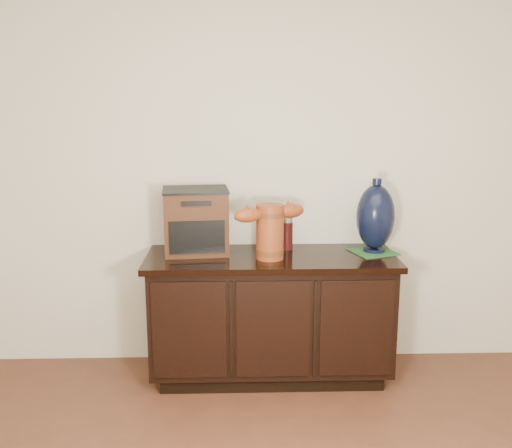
{
  "coord_description": "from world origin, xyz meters",
  "views": [
    {
      "loc": [
        -0.19,
        -1.14,
        1.69
      ],
      "look_at": [
        -0.09,
        2.18,
        0.96
      ],
      "focal_mm": 42.0,
      "sensor_mm": 36.0,
      "label": 1
    }
  ],
  "objects_px": {
    "sideboard": "(271,315)",
    "lamp_base": "(375,217)",
    "tv_radio": "(196,221)",
    "terracotta_vessel": "(270,228)",
    "spray_can": "(287,234)"
  },
  "relations": [
    {
      "from": "sideboard",
      "to": "lamp_base",
      "type": "bearing_deg",
      "value": 5.16
    },
    {
      "from": "spray_can",
      "to": "terracotta_vessel",
      "type": "bearing_deg",
      "value": -119.8
    },
    {
      "from": "tv_radio",
      "to": "spray_can",
      "type": "relative_size",
      "value": 2.06
    },
    {
      "from": "lamp_base",
      "to": "spray_can",
      "type": "distance_m",
      "value": 0.53
    },
    {
      "from": "terracotta_vessel",
      "to": "lamp_base",
      "type": "xyz_separation_m",
      "value": [
        0.63,
        0.11,
        0.04
      ]
    },
    {
      "from": "sideboard",
      "to": "terracotta_vessel",
      "type": "relative_size",
      "value": 3.39
    },
    {
      "from": "terracotta_vessel",
      "to": "lamp_base",
      "type": "bearing_deg",
      "value": -14.36
    },
    {
      "from": "tv_radio",
      "to": "lamp_base",
      "type": "xyz_separation_m",
      "value": [
        1.06,
        -0.04,
        0.02
      ]
    },
    {
      "from": "sideboard",
      "to": "lamp_base",
      "type": "relative_size",
      "value": 3.34
    },
    {
      "from": "sideboard",
      "to": "tv_radio",
      "type": "bearing_deg",
      "value": 167.68
    },
    {
      "from": "spray_can",
      "to": "tv_radio",
      "type": "bearing_deg",
      "value": -175.03
    },
    {
      "from": "terracotta_vessel",
      "to": "spray_can",
      "type": "xyz_separation_m",
      "value": [
        0.12,
        0.2,
        -0.08
      ]
    },
    {
      "from": "terracotta_vessel",
      "to": "sideboard",
      "type": "bearing_deg",
      "value": 54.63
    },
    {
      "from": "sideboard",
      "to": "lamp_base",
      "type": "distance_m",
      "value": 0.85
    },
    {
      "from": "sideboard",
      "to": "terracotta_vessel",
      "type": "bearing_deg",
      "value": -100.66
    }
  ]
}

